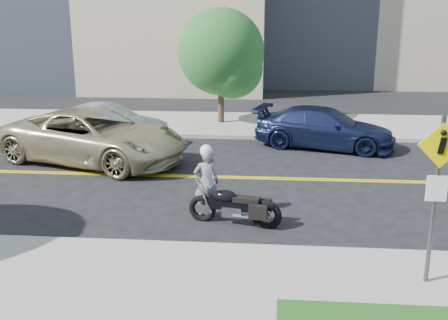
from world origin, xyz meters
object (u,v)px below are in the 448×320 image
motorcycle (235,198)px  parked_car_blue (324,128)px  motorcyclist (207,181)px  parked_car_silver (106,126)px  pedestrian_sign (437,185)px  suv (95,136)px

motorcycle → parked_car_blue: bearing=81.1°
motorcyclist → parked_car_silver: size_ratio=0.39×
pedestrian_sign → parked_car_blue: (-0.80, 10.28, -1.23)m
pedestrian_sign → parked_car_blue: size_ratio=0.59×
parked_car_silver → pedestrian_sign: bearing=-127.0°
suv → parked_car_silver: suv is taller
motorcycle → suv: 6.97m
motorcycle → parked_car_silver: 8.94m
suv → parked_car_silver: bearing=28.1°
pedestrian_sign → motorcycle: pedestrian_sign is taller
motorcyclist → suv: (-4.22, 4.43, -0.02)m
motorcycle → motorcyclist: bearing=156.7°
suv → parked_car_blue: bearing=-51.6°
motorcyclist → parked_car_blue: size_ratio=0.35×
motorcyclist → parked_car_silver: motorcyclist is taller
suv → motorcycle: bearing=-115.5°
pedestrian_sign → motorcyclist: 5.47m
motorcyclist → motorcycle: 0.90m
parked_car_blue → motorcycle: bearing=175.1°
motorcyclist → motorcycle: size_ratio=0.83×
pedestrian_sign → parked_car_blue: pedestrian_sign is taller
motorcycle → pedestrian_sign: bearing=-25.7°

